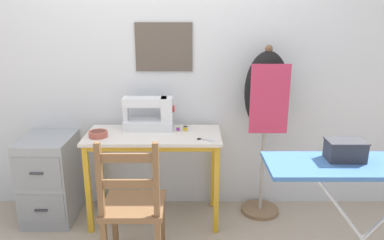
{
  "coord_description": "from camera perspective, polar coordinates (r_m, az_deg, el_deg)",
  "views": [
    {
      "loc": [
        0.3,
        -2.54,
        1.68
      ],
      "look_at": [
        0.29,
        0.22,
        0.86
      ],
      "focal_mm": 35.0,
      "sensor_mm": 36.0,
      "label": 1
    }
  ],
  "objects": [
    {
      "name": "ground_plane",
      "position": [
        3.06,
        -5.79,
        -16.93
      ],
      "size": [
        14.0,
        14.0,
        0.0
      ],
      "primitive_type": "plane",
      "color": "tan"
    },
    {
      "name": "wall_back",
      "position": [
        3.13,
        -5.44,
        8.96
      ],
      "size": [
        10.0,
        0.07,
        2.55
      ],
      "color": "silver",
      "rests_on": "ground_plane"
    },
    {
      "name": "sewing_table",
      "position": [
        2.97,
        -5.7,
        -4.13
      ],
      "size": [
        1.06,
        0.48,
        0.74
      ],
      "color": "silver",
      "rests_on": "ground_plane"
    },
    {
      "name": "sewing_machine",
      "position": [
        3.03,
        -6.12,
        0.83
      ],
      "size": [
        0.41,
        0.16,
        0.29
      ],
      "color": "white",
      "rests_on": "sewing_table"
    },
    {
      "name": "fabric_bowl",
      "position": [
        2.95,
        -13.94,
        -2.05
      ],
      "size": [
        0.14,
        0.14,
        0.05
      ],
      "color": "#B25647",
      "rests_on": "sewing_table"
    },
    {
      "name": "scissors",
      "position": [
        2.8,
        1.87,
        -3.01
      ],
      "size": [
        0.14,
        0.1,
        0.01
      ],
      "color": "silver",
      "rests_on": "sewing_table"
    },
    {
      "name": "thread_spool_near_machine",
      "position": [
        3.0,
        -1.98,
        -1.35
      ],
      "size": [
        0.03,
        0.03,
        0.03
      ],
      "color": "purple",
      "rests_on": "sewing_table"
    },
    {
      "name": "thread_spool_mid_table",
      "position": [
        3.0,
        -0.86,
        -1.32
      ],
      "size": [
        0.04,
        0.04,
        0.04
      ],
      "color": "yellow",
      "rests_on": "sewing_table"
    },
    {
      "name": "wooden_chair",
      "position": [
        2.53,
        -8.82,
        -12.96
      ],
      "size": [
        0.4,
        0.38,
        0.94
      ],
      "color": "brown",
      "rests_on": "ground_plane"
    },
    {
      "name": "filing_cabinet",
      "position": [
        3.32,
        -20.54,
        -8.23
      ],
      "size": [
        0.39,
        0.51,
        0.7
      ],
      "color": "#93999E",
      "rests_on": "ground_plane"
    },
    {
      "name": "dress_form",
      "position": [
        3.02,
        11.41,
        3.15
      ],
      "size": [
        0.35,
        0.32,
        1.42
      ],
      "color": "#846647",
      "rests_on": "ground_plane"
    },
    {
      "name": "ironing_board",
      "position": [
        2.23,
        25.95,
        -7.18
      ],
      "size": [
        1.14,
        0.35,
        0.9
      ],
      "color": "#3D6BAD",
      "rests_on": "ground_plane"
    },
    {
      "name": "storage_box",
      "position": [
        2.18,
        22.49,
        -4.27
      ],
      "size": [
        0.21,
        0.14,
        0.11
      ],
      "color": "#333338",
      "rests_on": "ironing_board"
    }
  ]
}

